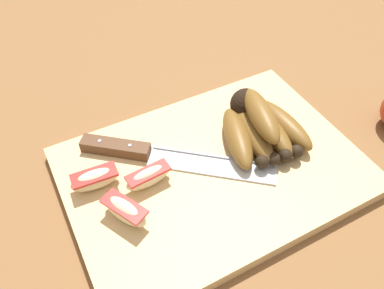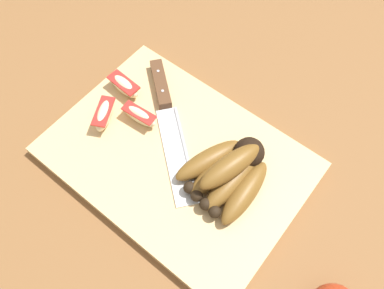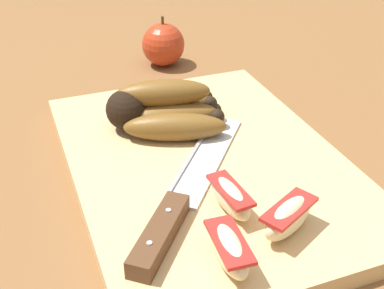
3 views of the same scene
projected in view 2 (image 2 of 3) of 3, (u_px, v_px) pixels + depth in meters
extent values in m
plane|color=brown|center=(163.00, 162.00, 0.64)|extent=(6.00, 6.00, 0.00)
cube|color=tan|center=(177.00, 159.00, 0.64)|extent=(0.41, 0.29, 0.02)
sphere|color=black|center=(249.00, 152.00, 0.60)|extent=(0.05, 0.05, 0.05)
ellipsoid|color=brown|center=(209.00, 160.00, 0.60)|extent=(0.07, 0.12, 0.03)
sphere|color=black|center=(189.00, 188.00, 0.58)|extent=(0.02, 0.02, 0.02)
ellipsoid|color=brown|center=(220.00, 171.00, 0.60)|extent=(0.06, 0.12, 0.03)
sphere|color=black|center=(197.00, 195.00, 0.58)|extent=(0.02, 0.02, 0.02)
ellipsoid|color=brown|center=(232.00, 181.00, 0.59)|extent=(0.04, 0.12, 0.03)
sphere|color=black|center=(206.00, 204.00, 0.57)|extent=(0.02, 0.02, 0.02)
ellipsoid|color=brown|center=(245.00, 192.00, 0.58)|extent=(0.04, 0.12, 0.03)
sphere|color=black|center=(215.00, 212.00, 0.56)|extent=(0.02, 0.02, 0.02)
ellipsoid|color=brown|center=(230.00, 166.00, 0.57)|extent=(0.06, 0.12, 0.04)
cylinder|color=white|center=(222.00, 176.00, 0.57)|extent=(0.02, 0.02, 0.00)
cube|color=silver|center=(176.00, 154.00, 0.63)|extent=(0.16, 0.14, 0.00)
cube|color=#99999E|center=(185.00, 152.00, 0.63)|extent=(0.14, 0.11, 0.00)
cube|color=#51331E|center=(161.00, 84.00, 0.69)|extent=(0.09, 0.08, 0.02)
cylinder|color=#B2B2B7|center=(158.00, 71.00, 0.69)|extent=(0.01, 0.01, 0.00)
cylinder|color=#B2B2B7|center=(163.00, 91.00, 0.67)|extent=(0.01, 0.01, 0.00)
ellipsoid|color=beige|center=(139.00, 116.00, 0.65)|extent=(0.07, 0.03, 0.03)
cube|color=red|center=(139.00, 113.00, 0.64)|extent=(0.06, 0.03, 0.00)
ellipsoid|color=beige|center=(104.00, 115.00, 0.65)|extent=(0.05, 0.07, 0.03)
cube|color=red|center=(103.00, 111.00, 0.64)|extent=(0.05, 0.06, 0.00)
ellipsoid|color=beige|center=(124.00, 86.00, 0.68)|extent=(0.07, 0.03, 0.03)
cube|color=red|center=(123.00, 83.00, 0.67)|extent=(0.06, 0.03, 0.00)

